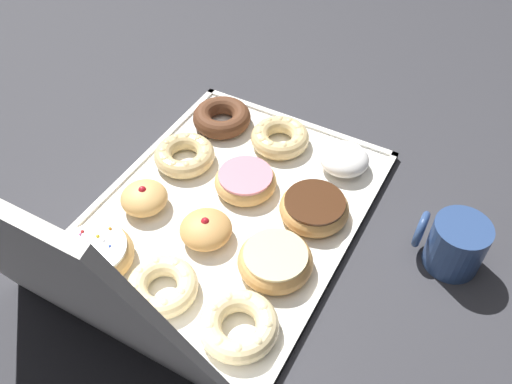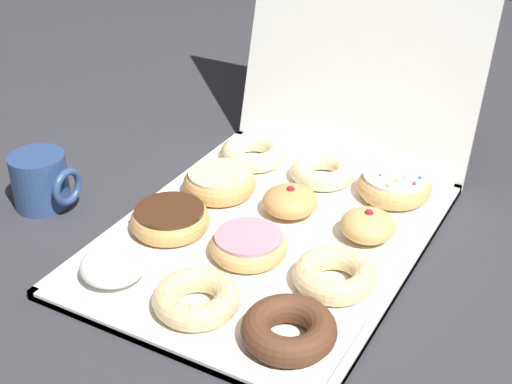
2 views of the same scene
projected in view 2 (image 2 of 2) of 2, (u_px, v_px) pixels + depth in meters
ground_plane at (269, 240)px, 1.09m from camera, size 3.00×3.00×0.00m
donut_box at (269, 237)px, 1.09m from camera, size 0.43×0.56×0.01m
box_lid_open at (370, 4)px, 1.23m from camera, size 0.43×0.16×0.54m
powdered_filled_donut_0 at (113, 265)px, 0.98m from camera, size 0.09×0.09×0.04m
cruller_donut_1 at (198, 298)px, 0.93m from camera, size 0.11×0.11×0.04m
chocolate_cake_ring_donut_2 at (289, 329)px, 0.88m from camera, size 0.12×0.12×0.04m
chocolate_frosted_donut_3 at (170, 219)px, 1.09m from camera, size 0.12×0.12×0.04m
pink_frosted_donut_4 at (247, 244)px, 1.03m from camera, size 0.11×0.11×0.04m
cruller_donut_5 at (335, 274)px, 0.97m from camera, size 0.11×0.11×0.04m
glazed_ring_donut_6 at (220, 182)px, 1.18m from camera, size 0.12×0.12×0.04m
jelly_filled_donut_7 at (288, 200)px, 1.13m from camera, size 0.09×0.09×0.05m
jelly_filled_donut_8 at (368, 225)px, 1.07m from camera, size 0.08×0.08×0.05m
cruller_donut_9 at (254, 152)px, 1.28m from camera, size 0.12×0.12×0.04m
cruller_donut_10 at (324, 171)px, 1.22m from camera, size 0.11×0.11×0.03m
sprinkle_donut_11 at (395, 185)px, 1.17m from camera, size 0.12×0.12×0.04m
coffee_mug at (41, 180)px, 1.16m from camera, size 0.11×0.09×0.09m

